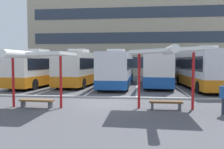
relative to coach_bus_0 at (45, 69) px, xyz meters
The scene contains 18 objects.
ground_plane 12.82m from the coach_bus_0, 52.35° to the right, with size 160.00×160.00×0.00m, color #515156.
terminal_building 26.10m from the coach_bus_0, 71.57° to the left, with size 34.69×14.77×23.42m.
coach_bus_0 is the anchor object (origin of this frame).
coach_bus_1 3.97m from the coach_bus_0, 11.12° to the left, with size 3.43×10.90×3.72m.
coach_bus_2 7.69m from the coach_bus_0, ahead, with size 2.79×12.39×3.65m.
coach_bus_3 11.90m from the coach_bus_0, ahead, with size 3.46×10.73×3.63m.
coach_bus_4 15.47m from the coach_bus_0, ahead, with size 3.01×10.57×3.82m.
lane_stripe_0 2.48m from the coach_bus_0, 166.71° to the right, with size 0.16×14.00×0.01m, color white.
lane_stripe_1 2.69m from the coach_bus_0, 11.52° to the right, with size 0.16×14.00×0.01m, color white.
lane_stripe_2 6.11m from the coach_bus_0, ahead, with size 0.16×14.00×0.01m, color white.
lane_stripe_3 9.82m from the coach_bus_0, ahead, with size 0.16×14.00×0.01m, color white.
lane_stripe_4 13.59m from the coach_bus_0, ahead, with size 0.16×14.00×0.01m, color white.
lane_stripe_5 17.38m from the coach_bus_0, ahead, with size 0.16×14.00×0.01m, color white.
waiting_shelter_1 12.73m from the coach_bus_0, 70.39° to the right, with size 3.72×4.83×3.05m.
bench_1 12.55m from the coach_bus_0, 70.06° to the right, with size 1.93×0.56×0.45m.
waiting_shelter_2 16.15m from the coach_bus_0, 45.74° to the right, with size 3.83×4.83×3.26m.
bench_2 16.10m from the coach_bus_0, 45.54° to the right, with size 1.72×0.43×0.45m.
platform_kerb 11.29m from the coach_bus_0, 45.97° to the right, with size 44.00×0.24×0.12m, color #ADADA8.
Camera 1 is at (2.06, -14.10, 2.58)m, focal length 38.38 mm.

